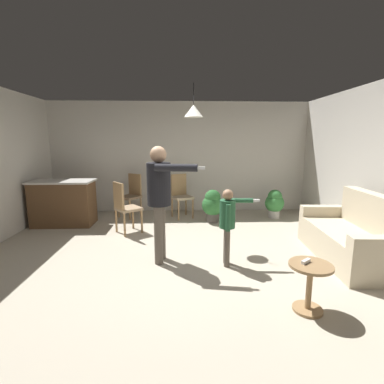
# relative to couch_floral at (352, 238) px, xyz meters

# --- Properties ---
(ground) EXTENTS (7.68, 7.68, 0.00)m
(ground) POSITION_rel_couch_floral_xyz_m (-2.58, -0.06, -0.33)
(ground) COLOR #B2A893
(wall_back) EXTENTS (6.40, 0.10, 2.70)m
(wall_back) POSITION_rel_couch_floral_xyz_m (-2.58, 3.14, 1.02)
(wall_back) COLOR beige
(wall_back) RESTS_ON ground
(couch_floral) EXTENTS (0.97, 1.85, 1.00)m
(couch_floral) POSITION_rel_couch_floral_xyz_m (0.00, 0.00, 0.00)
(couch_floral) COLOR beige
(couch_floral) RESTS_ON ground
(kitchen_counter) EXTENTS (1.26, 0.66, 0.95)m
(kitchen_counter) POSITION_rel_couch_floral_xyz_m (-5.03, 1.95, 0.15)
(kitchen_counter) COLOR brown
(kitchen_counter) RESTS_ON ground
(side_table_by_couch) EXTENTS (0.44, 0.44, 0.52)m
(side_table_by_couch) POSITION_rel_couch_floral_xyz_m (-1.24, -1.27, -0.00)
(side_table_by_couch) COLOR #99754C
(side_table_by_couch) RESTS_ON ground
(person_adult) EXTENTS (0.80, 0.57, 1.69)m
(person_adult) POSITION_rel_couch_floral_xyz_m (-2.86, 0.03, 0.72)
(person_adult) COLOR #60564C
(person_adult) RESTS_ON ground
(person_child) EXTENTS (0.59, 0.32, 1.10)m
(person_child) POSITION_rel_couch_floral_xyz_m (-1.90, -0.13, 0.35)
(person_child) COLOR #60564C
(person_child) RESTS_ON ground
(dining_chair_by_counter) EXTENTS (0.59, 0.59, 1.00)m
(dining_chair_by_counter) POSITION_rel_couch_floral_xyz_m (-3.71, 2.58, 0.21)
(dining_chair_by_counter) COLOR #99754C
(dining_chair_by_counter) RESTS_ON ground
(dining_chair_near_wall) EXTENTS (0.59, 0.59, 1.00)m
(dining_chair_near_wall) POSITION_rel_couch_floral_xyz_m (-3.63, 1.33, 0.21)
(dining_chair_near_wall) COLOR #99754C
(dining_chair_near_wall) RESTS_ON ground
(dining_chair_centre_back) EXTENTS (0.56, 0.56, 1.00)m
(dining_chair_centre_back) POSITION_rel_couch_floral_xyz_m (-2.56, 2.49, 0.21)
(dining_chair_centre_back) COLOR #99754C
(dining_chair_centre_back) RESTS_ON ground
(potted_plant_corner) EXTENTS (0.43, 0.43, 0.66)m
(potted_plant_corner) POSITION_rel_couch_floral_xyz_m (-0.41, 2.31, 0.03)
(potted_plant_corner) COLOR #B7B2AD
(potted_plant_corner) RESTS_ON ground
(potted_plant_by_wall) EXTENTS (0.47, 0.47, 0.72)m
(potted_plant_by_wall) POSITION_rel_couch_floral_xyz_m (-1.87, 2.04, 0.06)
(potted_plant_by_wall) COLOR #4C4742
(potted_plant_by_wall) RESTS_ON ground
(spare_remote_on_table) EXTENTS (0.13, 0.11, 0.04)m
(spare_remote_on_table) POSITION_rel_couch_floral_xyz_m (-1.28, -1.24, 0.21)
(spare_remote_on_table) COLOR white
(spare_remote_on_table) RESTS_ON side_table_by_couch
(ceiling_light_pendant) EXTENTS (0.32, 0.32, 0.55)m
(ceiling_light_pendant) POSITION_rel_couch_floral_xyz_m (-2.34, 0.92, 1.92)
(ceiling_light_pendant) COLOR silver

